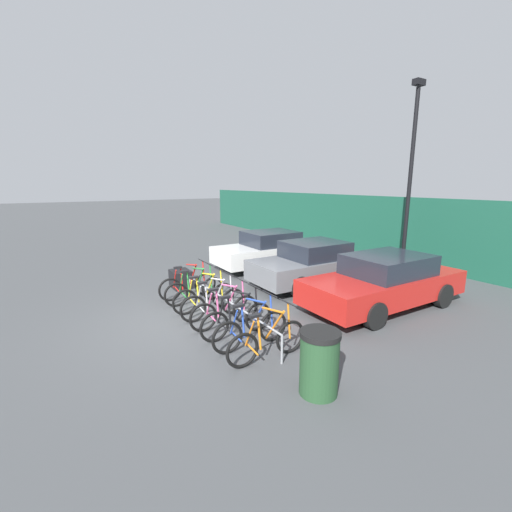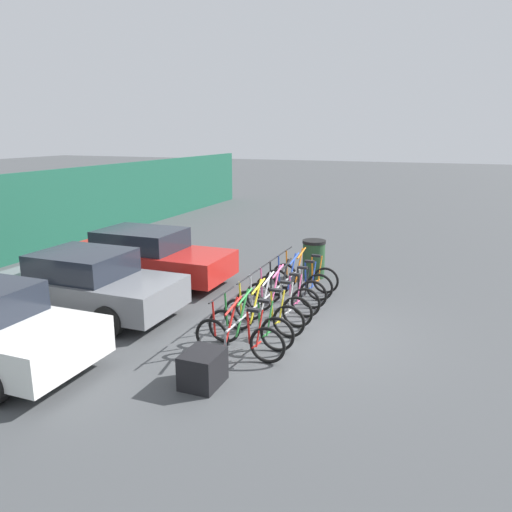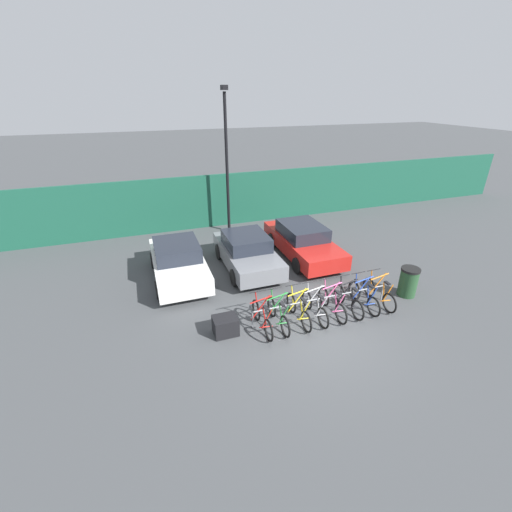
# 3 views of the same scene
# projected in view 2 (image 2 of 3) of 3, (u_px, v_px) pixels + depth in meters

# --- Properties ---
(ground_plane) EXTENTS (120.00, 120.00, 0.00)m
(ground_plane) POSITION_uv_depth(u_px,v_px,m) (293.00, 332.00, 9.92)
(ground_plane) COLOR #424447
(bike_rack) EXTENTS (4.66, 0.04, 0.57)m
(bike_rack) POSITION_uv_depth(u_px,v_px,m) (271.00, 296.00, 10.55)
(bike_rack) COLOR gray
(bike_rack) RESTS_ON ground
(bicycle_red) EXTENTS (0.68, 1.71, 1.05)m
(bicycle_red) POSITION_uv_depth(u_px,v_px,m) (239.00, 338.00, 8.67)
(bicycle_red) COLOR black
(bicycle_red) RESTS_ON ground
(bicycle_green) EXTENTS (0.68, 1.71, 1.05)m
(bicycle_green) POSITION_uv_depth(u_px,v_px,m) (250.00, 328.00, 9.13)
(bicycle_green) COLOR black
(bicycle_green) RESTS_ON ground
(bicycle_yellow) EXTENTS (0.68, 1.71, 1.05)m
(bicycle_yellow) POSITION_uv_depth(u_px,v_px,m) (263.00, 315.00, 9.73)
(bicycle_yellow) COLOR black
(bicycle_yellow) RESTS_ON ground
(bicycle_silver) EXTENTS (0.68, 1.71, 1.05)m
(bicycle_silver) POSITION_uv_depth(u_px,v_px,m) (273.00, 307.00, 10.23)
(bicycle_silver) COLOR black
(bicycle_silver) RESTS_ON ground
(bicycle_pink) EXTENTS (0.68, 1.71, 1.05)m
(bicycle_pink) POSITION_uv_depth(u_px,v_px,m) (282.00, 298.00, 10.79)
(bicycle_pink) COLOR black
(bicycle_pink) RESTS_ON ground
(bicycle_black) EXTENTS (0.68, 1.71, 1.05)m
(bicycle_black) POSITION_uv_depth(u_px,v_px,m) (290.00, 290.00, 11.31)
(bicycle_black) COLOR black
(bicycle_black) RESTS_ON ground
(bicycle_blue) EXTENTS (0.68, 1.71, 1.05)m
(bicycle_blue) POSITION_uv_depth(u_px,v_px,m) (298.00, 283.00, 11.84)
(bicycle_blue) COLOR black
(bicycle_blue) RESTS_ON ground
(bicycle_orange) EXTENTS (0.68, 1.71, 1.05)m
(bicycle_orange) POSITION_uv_depth(u_px,v_px,m) (305.00, 276.00, 12.38)
(bicycle_orange) COLOR black
(bicycle_orange) RESTS_ON ground
(car_grey) EXTENTS (1.91, 4.01, 1.40)m
(car_grey) POSITION_uv_depth(u_px,v_px,m) (87.00, 284.00, 10.70)
(car_grey) COLOR slate
(car_grey) RESTS_ON ground
(car_red) EXTENTS (1.91, 4.57, 1.40)m
(car_red) POSITION_uv_depth(u_px,v_px,m) (145.00, 256.00, 13.11)
(car_red) COLOR red
(car_red) RESTS_ON ground
(trash_bin) EXTENTS (0.63, 0.63, 1.03)m
(trash_bin) POSITION_uv_depth(u_px,v_px,m) (314.00, 259.00, 13.53)
(trash_bin) COLOR #234728
(trash_bin) RESTS_ON ground
(cargo_crate) EXTENTS (0.70, 0.56, 0.55)m
(cargo_crate) POSITION_uv_depth(u_px,v_px,m) (203.00, 368.00, 7.78)
(cargo_crate) COLOR black
(cargo_crate) RESTS_ON ground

